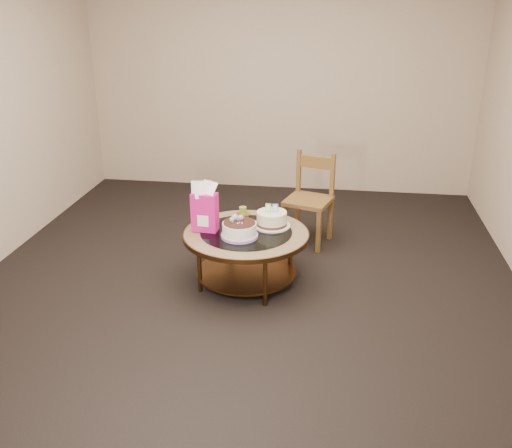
# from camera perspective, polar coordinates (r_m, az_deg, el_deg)

# --- Properties ---
(ground) EXTENTS (5.00, 5.00, 0.00)m
(ground) POSITION_cam_1_polar(r_m,az_deg,el_deg) (4.78, -0.96, -5.82)
(ground) COLOR black
(ground) RESTS_ON ground
(room_walls) EXTENTS (4.52, 5.02, 2.61)m
(room_walls) POSITION_cam_1_polar(r_m,az_deg,el_deg) (4.27, -1.09, 12.73)
(room_walls) COLOR tan
(room_walls) RESTS_ON ground
(coffee_table) EXTENTS (1.02, 1.02, 0.46)m
(coffee_table) POSITION_cam_1_polar(r_m,az_deg,el_deg) (4.61, -0.99, -1.68)
(coffee_table) COLOR #533317
(coffee_table) RESTS_ON ground
(decorated_cake) EXTENTS (0.29, 0.29, 0.17)m
(decorated_cake) POSITION_cam_1_polar(r_m,az_deg,el_deg) (4.46, -1.67, -0.63)
(decorated_cake) COLOR #A585BC
(decorated_cake) RESTS_ON coffee_table
(cream_cake) EXTENTS (0.31, 0.31, 0.19)m
(cream_cake) POSITION_cam_1_polar(r_m,az_deg,el_deg) (4.67, 1.58, 0.48)
(cream_cake) COLOR white
(cream_cake) RESTS_ON coffee_table
(gift_bag) EXTENTS (0.21, 0.16, 0.41)m
(gift_bag) POSITION_cam_1_polar(r_m,az_deg,el_deg) (4.55, -5.16, 1.72)
(gift_bag) COLOR #F11698
(gift_bag) RESTS_ON coffee_table
(pillar_candle) EXTENTS (0.13, 0.13, 0.09)m
(pillar_candle) POSITION_cam_1_polar(r_m,az_deg,el_deg) (4.88, -1.32, 1.12)
(pillar_candle) COLOR tan
(pillar_candle) RESTS_ON coffee_table
(dining_chair) EXTENTS (0.49, 0.49, 0.86)m
(dining_chair) POSITION_cam_1_polar(r_m,az_deg,el_deg) (5.40, 5.40, 2.56)
(dining_chair) COLOR brown
(dining_chair) RESTS_ON ground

